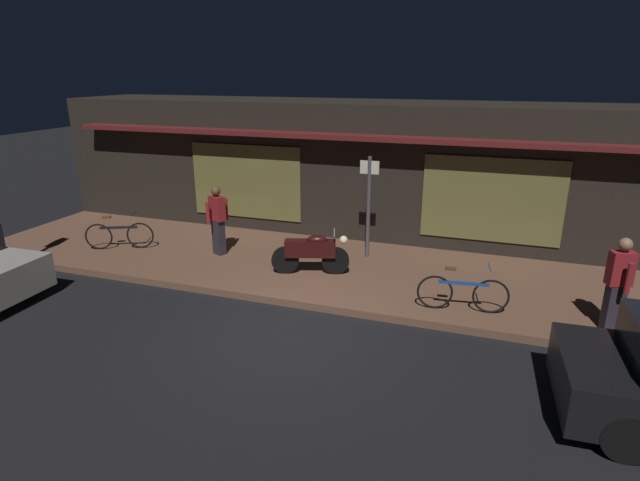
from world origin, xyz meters
The scene contains 9 objects.
ground_plane centered at (0.00, 0.00, 0.00)m, with size 60.00×60.00×0.00m, color black.
sidewalk_slab centered at (0.00, 3.00, 0.07)m, with size 18.00×4.00×0.15m, color brown.
storefront_building centered at (0.00, 6.39, 1.80)m, with size 18.00×3.30×3.60m.
motorcycle centered at (-0.37, 2.46, 0.65)m, with size 1.66×0.73×0.97m.
bicycle_parked centered at (-5.45, 2.44, 0.51)m, with size 1.53×0.74×0.91m.
bicycle_extra centered at (2.88, 1.63, 0.51)m, with size 1.65×0.42×0.91m.
person_photographer centered at (-2.92, 2.91, 1.03)m, with size 0.44×0.59×1.67m.
person_bystander centered at (5.35, 1.68, 1.03)m, with size 0.43×0.61×1.67m.
sign_post centered at (0.51, 3.90, 1.51)m, with size 0.44×0.09×2.40m.
Camera 1 is at (3.23, -7.41, 4.41)m, focal length 28.86 mm.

